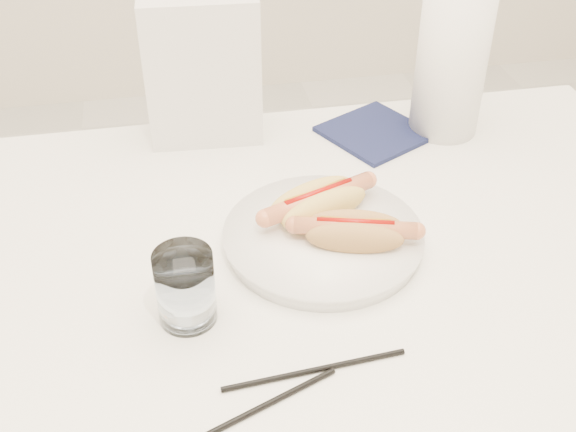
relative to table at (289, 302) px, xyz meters
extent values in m
cube|color=white|center=(0.00, 0.00, 0.04)|extent=(1.20, 0.80, 0.04)
cylinder|color=silver|center=(0.54, 0.34, -0.34)|extent=(0.04, 0.04, 0.71)
cylinder|color=white|center=(0.05, 0.03, 0.07)|extent=(0.26, 0.26, 0.02)
ellipsoid|color=#F1C960|center=(0.06, 0.06, 0.10)|extent=(0.13, 0.08, 0.04)
ellipsoid|color=#F1C960|center=(0.05, 0.09, 0.10)|extent=(0.13, 0.08, 0.04)
ellipsoid|color=#F1C960|center=(0.05, 0.07, 0.09)|extent=(0.13, 0.09, 0.02)
cylinder|color=#DD7A4E|center=(0.05, 0.07, 0.11)|extent=(0.16, 0.08, 0.02)
cylinder|color=#990A05|center=(0.05, 0.07, 0.12)|extent=(0.10, 0.04, 0.01)
ellipsoid|color=#BB8749|center=(0.08, -0.01, 0.10)|extent=(0.13, 0.06, 0.04)
ellipsoid|color=#BB8749|center=(0.09, 0.02, 0.10)|extent=(0.13, 0.06, 0.04)
ellipsoid|color=#BB8749|center=(0.08, 0.00, 0.09)|extent=(0.12, 0.07, 0.02)
cylinder|color=#CA7247|center=(0.08, 0.00, 0.11)|extent=(0.15, 0.06, 0.02)
cylinder|color=#990A05|center=(0.08, 0.00, 0.12)|extent=(0.09, 0.03, 0.01)
cylinder|color=white|center=(-0.13, -0.06, 0.11)|extent=(0.07, 0.07, 0.09)
cylinder|color=black|center=(-0.08, -0.21, 0.06)|extent=(0.19, 0.08, 0.01)
cylinder|color=black|center=(-0.01, -0.17, 0.06)|extent=(0.20, 0.02, 0.01)
cube|color=silver|center=(-0.07, 0.35, 0.18)|extent=(0.18, 0.11, 0.23)
cube|color=#13183C|center=(0.20, 0.30, 0.06)|extent=(0.20, 0.20, 0.01)
cylinder|color=white|center=(0.31, 0.29, 0.18)|extent=(0.14, 0.14, 0.25)
camera|label=1|loc=(-0.13, -0.66, 0.65)|focal=44.39mm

